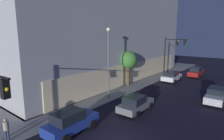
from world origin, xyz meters
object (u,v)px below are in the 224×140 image
(car_white, at_px, (172,76))
(car_silver, at_px, (216,95))
(street_lamp_sidewalk, at_px, (109,55))
(car_grey, at_px, (135,104))
(modern_building, at_px, (69,22))
(sidewalk_tree, at_px, (128,60))
(car_red, at_px, (196,72))
(traffic_light_far_corner, at_px, (172,49))
(car_blue, at_px, (71,122))
(pedestrian_waiting, at_px, (6,128))

(car_white, bearing_deg, car_silver, -131.06)
(street_lamp_sidewalk, height_order, car_grey, street_lamp_sidewalk)
(car_grey, height_order, car_silver, car_silver)
(street_lamp_sidewalk, distance_m, car_grey, 6.36)
(modern_building, bearing_deg, car_silver, -93.91)
(sidewalk_tree, xyz_separation_m, car_white, (7.02, -3.73, -3.05))
(car_red, bearing_deg, sidewalk_tree, 155.19)
(car_grey, xyz_separation_m, car_white, (14.13, 1.89, 0.02))
(traffic_light_far_corner, height_order, car_white, traffic_light_far_corner)
(modern_building, xyz_separation_m, car_red, (10.52, -21.61, -9.07))
(sidewalk_tree, xyz_separation_m, car_silver, (0.49, -11.24, -3.02))
(car_blue, distance_m, car_red, 26.59)
(car_silver, height_order, car_red, car_red)
(pedestrian_waiting, distance_m, car_silver, 20.19)
(traffic_light_far_corner, bearing_deg, sidewalk_tree, 162.65)
(modern_building, bearing_deg, car_red, -64.05)
(car_white, bearing_deg, car_red, -20.77)
(car_blue, bearing_deg, street_lamp_sidewalk, 19.60)
(modern_building, distance_m, street_lamp_sidewalk, 19.35)
(sidewalk_tree, bearing_deg, traffic_light_far_corner, -17.35)
(modern_building, xyz_separation_m, traffic_light_far_corner, (6.71, -18.50, -4.95))
(traffic_light_far_corner, bearing_deg, street_lamp_sidewalk, 173.75)
(street_lamp_sidewalk, height_order, pedestrian_waiting, street_lamp_sidewalk)
(modern_building, bearing_deg, car_blue, -129.15)
(car_blue, height_order, car_white, car_blue)
(street_lamp_sidewalk, height_order, car_blue, street_lamp_sidewalk)
(car_blue, bearing_deg, modern_building, 50.85)
(traffic_light_far_corner, relative_size, car_white, 1.58)
(traffic_light_far_corner, height_order, sidewalk_tree, traffic_light_far_corner)
(car_silver, bearing_deg, street_lamp_sidewalk, 122.26)
(pedestrian_waiting, distance_m, car_white, 24.40)
(car_grey, distance_m, car_red, 19.95)
(sidewalk_tree, height_order, car_silver, sidewalk_tree)
(car_grey, relative_size, car_silver, 1.01)
(car_silver, bearing_deg, traffic_light_far_corner, 44.55)
(car_white, relative_size, car_red, 0.99)
(street_lamp_sidewalk, bearing_deg, car_grey, -105.76)
(car_silver, bearing_deg, sidewalk_tree, 92.48)
(car_grey, bearing_deg, pedestrian_waiting, 158.79)
(modern_building, height_order, traffic_light_far_corner, modern_building)
(street_lamp_sidewalk, bearing_deg, pedestrian_waiting, -177.63)
(traffic_light_far_corner, distance_m, car_white, 4.75)
(car_blue, height_order, car_grey, car_blue)
(car_grey, bearing_deg, car_white, 7.61)
(modern_building, distance_m, car_blue, 26.91)
(pedestrian_waiting, bearing_deg, traffic_light_far_corner, -2.52)
(car_grey, bearing_deg, sidewalk_tree, 38.34)
(modern_building, xyz_separation_m, car_silver, (-1.84, -26.91, -9.13))
(pedestrian_waiting, bearing_deg, car_blue, -32.61)
(traffic_light_far_corner, relative_size, pedestrian_waiting, 4.15)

